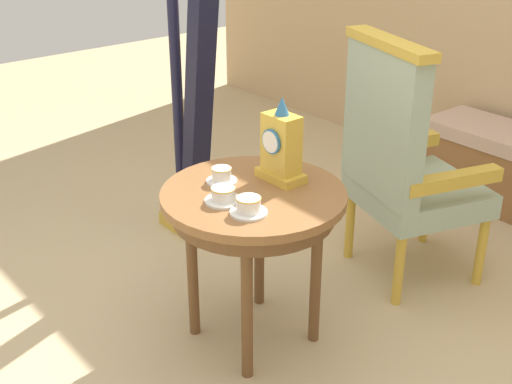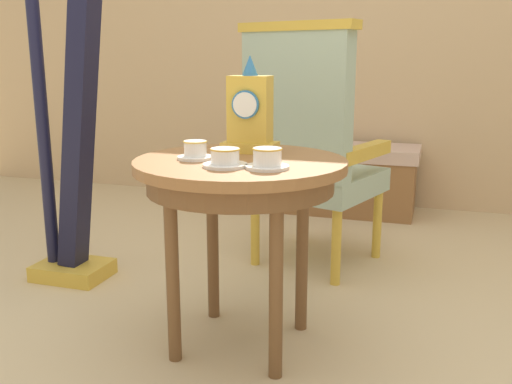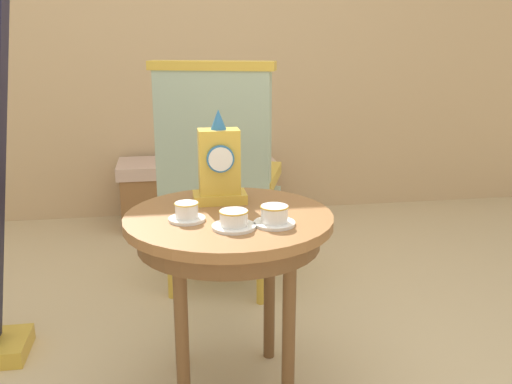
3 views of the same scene
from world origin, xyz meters
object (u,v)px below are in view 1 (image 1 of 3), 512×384
Objects in this scene: side_table at (254,210)px; teacup_center at (249,206)px; teacup_left at (222,176)px; armchair at (403,159)px; harp at (192,106)px; mantel_clock at (281,148)px; teacup_right at (224,196)px.

side_table is 0.21m from teacup_center.
teacup_left is 0.89m from armchair.
harp is at bearing 158.76° from side_table.
teacup_left is at bearing -123.57° from mantel_clock.
armchair reaches higher than teacup_right.
side_table is at bearing 135.34° from teacup_center.
teacup_right is at bearing -88.41° from side_table.
armchair is (-0.08, 0.95, -0.10)m from teacup_center.
mantel_clock is at bearing 56.43° from teacup_left.
armchair is at bearing 95.05° from teacup_center.
side_table is at bearing -84.28° from mantel_clock.
mantel_clock reaches higher than side_table.
teacup_center is at bearing 5.00° from teacup_right.
teacup_center reaches higher than side_table.
side_table is 0.41× the size of harp.
side_table is 0.26m from mantel_clock.
teacup_right is 1.04× the size of teacup_center.
mantel_clock is at bearing -95.36° from armchair.
side_table is 5.09× the size of teacup_right.
teacup_left is at bearing -27.30° from harp.
teacup_right is (0.00, -0.14, 0.11)m from side_table.
mantel_clock is (-0.02, 0.29, 0.11)m from teacup_right.
teacup_right is at bearing -34.13° from teacup_left.
teacup_center is at bearing -62.23° from mantel_clock.
armchair is 1.07m from harp.
mantel_clock is at bearing 95.72° from side_table.
teacup_left is 0.29m from teacup_center.
teacup_left is at bearing 145.87° from teacup_right.
harp is at bearing 151.55° from teacup_right.
side_table is 0.98m from harp.
mantel_clock reaches higher than teacup_left.
mantel_clock reaches higher than teacup_right.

